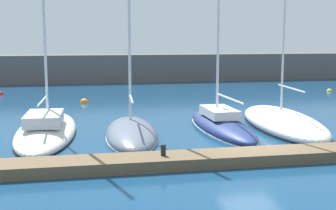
% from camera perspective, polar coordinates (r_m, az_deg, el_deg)
% --- Properties ---
extents(ground_plane, '(120.00, 120.00, 0.00)m').
position_cam_1_polar(ground_plane, '(21.06, 10.03, -5.64)').
color(ground_plane, navy).
extents(dock_pier, '(30.83, 1.67, 0.45)m').
position_cam_1_polar(dock_pier, '(19.52, 11.81, -6.12)').
color(dock_pier, brown).
rests_on(dock_pier, ground_plane).
extents(breakwater_seawall, '(108.00, 3.09, 3.06)m').
position_cam_1_polar(breakwater_seawall, '(52.92, -3.07, 4.57)').
color(breakwater_seawall, '#5B5651').
rests_on(breakwater_seawall, ground_plane).
extents(sailboat_ivory_second, '(3.48, 10.69, 16.23)m').
position_cam_1_polar(sailboat_ivory_second, '(24.98, -14.69, -2.95)').
color(sailboat_ivory_second, silver).
rests_on(sailboat_ivory_second, ground_plane).
extents(sailboat_slate_third, '(3.20, 8.13, 12.85)m').
position_cam_1_polar(sailboat_slate_third, '(23.81, -4.53, -3.39)').
color(sailboat_slate_third, slate).
rests_on(sailboat_slate_third, ground_plane).
extents(sailboat_navy_fourth, '(2.37, 9.04, 16.05)m').
position_cam_1_polar(sailboat_navy_fourth, '(25.66, 6.53, -2.25)').
color(sailboat_navy_fourth, navy).
rests_on(sailboat_navy_fourth, ground_plane).
extents(sailboat_white_fifth, '(4.12, 10.27, 17.73)m').
position_cam_1_polar(sailboat_white_fifth, '(26.81, 13.89, -2.07)').
color(sailboat_white_fifth, white).
rests_on(sailboat_white_fifth, ground_plane).
extents(mooring_buoy_yellow, '(0.51, 0.51, 0.51)m').
position_cam_1_polar(mooring_buoy_yellow, '(45.88, 19.20, 1.60)').
color(mooring_buoy_yellow, yellow).
rests_on(mooring_buoy_yellow, ground_plane).
extents(mooring_buoy_red, '(0.67, 0.67, 0.67)m').
position_cam_1_polar(mooring_buoy_red, '(43.25, -19.96, 1.18)').
color(mooring_buoy_red, red).
rests_on(mooring_buoy_red, ground_plane).
extents(mooring_buoy_orange, '(0.68, 0.68, 0.68)m').
position_cam_1_polar(mooring_buoy_orange, '(36.30, -10.23, 0.25)').
color(mooring_buoy_orange, orange).
rests_on(mooring_buoy_orange, ground_plane).
extents(dock_bollard, '(0.20, 0.20, 0.44)m').
position_cam_1_polar(dock_bollard, '(18.20, -0.58, -5.55)').
color(dock_bollard, black).
rests_on(dock_bollard, dock_pier).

